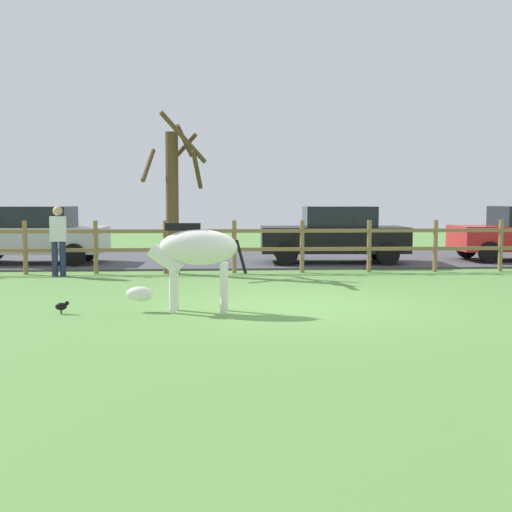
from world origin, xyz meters
name	(u,v)px	position (x,y,z in m)	size (l,w,h in m)	color
ground_plane	(301,305)	(0.00, 0.00, 0.00)	(60.00, 60.00, 0.00)	#5B8C42
parking_asphalt	(262,257)	(0.00, 9.30, 0.03)	(28.00, 7.40, 0.05)	#47474C
paddock_fence	(268,243)	(-0.16, 5.00, 0.73)	(21.79, 0.11, 1.29)	olive
bare_tree	(174,194)	(-2.45, 4.90, 1.92)	(1.54, 1.53, 3.79)	#513A23
zebra	(193,254)	(-1.80, -0.55, 0.93)	(1.94, 0.59, 1.41)	white
crow_on_grass	(62,306)	(-3.85, -0.63, 0.13)	(0.21, 0.10, 0.20)	black
parked_car_black	(335,234)	(1.85, 7.05, 0.84)	(4.07, 2.03, 1.56)	black
parked_car_silver	(33,234)	(-6.45, 7.33, 0.84)	(4.05, 1.97, 1.56)	#B7BABF
visitor_near_fence	(58,238)	(-5.11, 4.56, 0.91)	(0.38, 0.26, 1.64)	#232847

